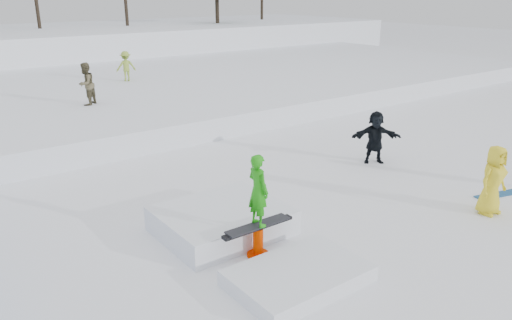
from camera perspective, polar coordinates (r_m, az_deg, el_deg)
ground at (r=10.70m, az=4.30°, el=-8.91°), size 120.00×120.00×0.00m
snow_midrise at (r=24.36m, az=-21.23°, el=6.81°), size 50.00×18.00×0.80m
walker_olive at (r=20.07m, az=-18.86°, el=8.22°), size 0.99×0.97×1.60m
walker_ygreen at (r=25.01m, az=-14.64°, el=10.34°), size 1.00×0.69×1.41m
spectator_yellow at (r=12.71m, az=25.45°, el=-2.09°), size 0.83×0.57×1.65m
spectator_dark at (r=15.35m, az=13.47°, el=2.54°), size 1.46×1.24×1.58m
loose_board_teal at (r=14.22m, az=26.00°, el=-3.56°), size 1.42×0.64×0.03m
jib_rail_feature at (r=10.29m, az=-1.71°, el=-8.15°), size 2.60×4.40×2.11m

